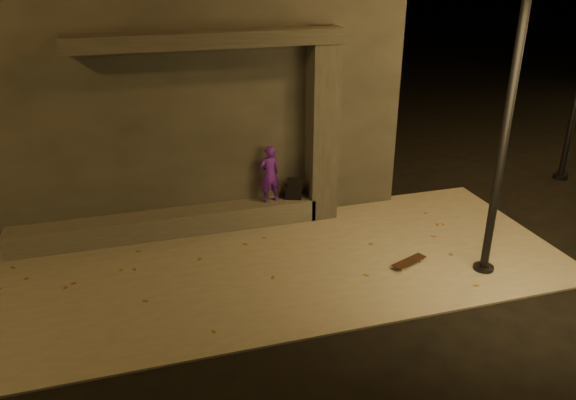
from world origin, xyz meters
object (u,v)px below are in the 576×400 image
object	(u,v)px
column	(322,134)
backpack	(293,191)
skateboarder	(270,174)
street_lamp_0	(523,22)
skateboard	(409,261)

from	to	relation	value
column	backpack	size ratio (longest dim) A/B	7.34
skateboarder	backpack	world-z (taller)	skateboarder
skateboarder	street_lamp_0	distance (m)	5.36
column	skateboard	xyz separation A→B (m)	(0.81, -2.48, -1.73)
backpack	skateboard	world-z (taller)	backpack
skateboard	street_lamp_0	world-z (taller)	street_lamp_0
skateboard	street_lamp_0	bearing A→B (deg)	-44.87
street_lamp_0	skateboard	bearing A→B (deg)	156.72
column	street_lamp_0	bearing A→B (deg)	-56.06
skateboard	column	bearing A→B (deg)	86.60
column	street_lamp_0	distance (m)	4.34
skateboarder	backpack	xyz separation A→B (m)	(0.51, -0.00, -0.43)
skateboarder	street_lamp_0	world-z (taller)	street_lamp_0
backpack	street_lamp_0	size ratio (longest dim) A/B	0.07
column	skateboarder	size ratio (longest dim) A/B	3.02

